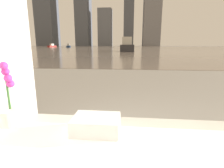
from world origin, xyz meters
The scene contains 8 objects.
potted_orchid centered at (-0.52, 0.94, 0.61)m, with size 0.15×0.15×0.36m.
towel_stack centered at (-0.01, 0.89, 0.57)m, with size 0.24×0.18×0.08m.
harbor_water centered at (0.00, 62.00, 0.01)m, with size 180.00×110.00×0.01m.
harbor_boat_0 centered at (-0.26, 26.35, 0.73)m, with size 2.03×5.51×2.05m.
harbor_boat_2 centered at (-28.78, 64.26, 0.47)m, with size 2.33×3.71×1.32m.
harbor_boat_3 centered at (-20.87, 59.87, 0.47)m, with size 2.03×3.66×1.30m.
skyline_tower_0 centered at (-54.94, 118.00, 24.39)m, with size 11.57×13.33×48.78m.
skyline_tower_2 centered at (-15.95, 118.00, 11.61)m, with size 8.70×8.53×23.21m.
Camera 1 is at (0.15, 0.07, 0.97)m, focal length 28.00 mm.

